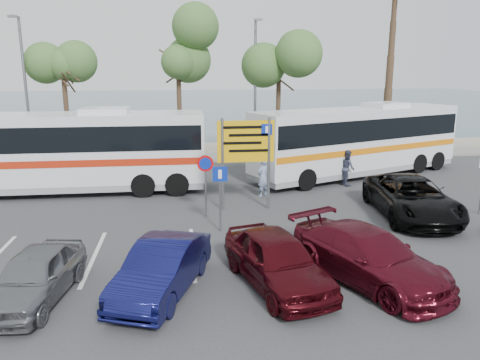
{
  "coord_description": "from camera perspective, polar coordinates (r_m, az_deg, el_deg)",
  "views": [
    {
      "loc": [
        -1.44,
        -14.31,
        5.44
      ],
      "look_at": [
        0.75,
        3.0,
        1.24
      ],
      "focal_mm": 35.0,
      "sensor_mm": 36.0,
      "label": 1
    }
  ],
  "objects": [
    {
      "name": "ground",
      "position": [
        15.38,
        -1.39,
        -7.19
      ],
      "size": [
        120.0,
        120.0,
        0.0
      ],
      "primitive_type": "plane",
      "color": "#363538",
      "rests_on": "ground"
    },
    {
      "name": "kerb_strip",
      "position": [
        28.85,
        -4.23,
        2.77
      ],
      "size": [
        44.0,
        2.4,
        0.15
      ],
      "primitive_type": "cube",
      "color": "gray",
      "rests_on": "ground"
    },
    {
      "name": "seawall",
      "position": [
        30.78,
        -4.44,
        3.87
      ],
      "size": [
        48.0,
        0.8,
        0.6
      ],
      "primitive_type": "cube",
      "color": "gray",
      "rests_on": "ground"
    },
    {
      "name": "sea",
      "position": [
        74.52,
        -6.16,
        9.26
      ],
      "size": [
        140.0,
        140.0,
        0.0
      ],
      "primitive_type": "plane",
      "color": "#3C5661",
      "rests_on": "ground"
    },
    {
      "name": "tree_left",
      "position": [
        29.07,
        -20.88,
        13.79
      ],
      "size": [
        3.2,
        3.2,
        7.2
      ],
      "color": "#382619",
      "rests_on": "kerb_strip"
    },
    {
      "name": "tree_mid",
      "position": [
        28.34,
        -7.62,
        15.87
      ],
      "size": [
        3.2,
        3.2,
        8.0
      ],
      "color": "#382619",
      "rests_on": "kerb_strip"
    },
    {
      "name": "tree_right",
      "position": [
        28.94,
        4.8,
        14.92
      ],
      "size": [
        3.2,
        3.2,
        7.4
      ],
      "color": "#382619",
      "rests_on": "kerb_strip"
    },
    {
      "name": "street_lamp_left",
      "position": [
        29.13,
        -24.75,
        10.66
      ],
      "size": [
        0.45,
        1.15,
        8.01
      ],
      "color": "slate",
      "rests_on": "kerb_strip"
    },
    {
      "name": "street_lamp_right",
      "position": [
        28.19,
        1.89,
        11.81
      ],
      "size": [
        0.45,
        1.15,
        8.01
      ],
      "color": "slate",
      "rests_on": "kerb_strip"
    },
    {
      "name": "direction_sign",
      "position": [
        17.93,
        0.72,
        3.87
      ],
      "size": [
        2.2,
        0.12,
        3.6
      ],
      "color": "slate",
      "rests_on": "ground"
    },
    {
      "name": "sign_no_stop",
      "position": [
        17.16,
        -4.23,
        0.48
      ],
      "size": [
        0.6,
        0.08,
        2.35
      ],
      "color": "slate",
      "rests_on": "ground"
    },
    {
      "name": "sign_parking",
      "position": [
        15.66,
        -2.44,
        -1.16
      ],
      "size": [
        0.5,
        0.07,
        2.25
      ],
      "color": "slate",
      "rests_on": "ground"
    },
    {
      "name": "lane_markings",
      "position": [
        14.38,
        -5.56,
        -8.74
      ],
      "size": [
        12.02,
        4.2,
        0.01
      ],
      "primitive_type": null,
      "color": "silver",
      "rests_on": "ground"
    },
    {
      "name": "coach_bus_left",
      "position": [
        21.92,
        -20.48,
        2.95
      ],
      "size": [
        12.04,
        2.63,
        3.75
      ],
      "color": "silver",
      "rests_on": "ground"
    },
    {
      "name": "coach_bus_right",
      "position": [
        24.67,
        14.17,
        4.42
      ],
      "size": [
        11.88,
        6.83,
        3.68
      ],
      "color": "silver",
      "rests_on": "ground"
    },
    {
      "name": "car_silver_a",
      "position": [
        12.36,
        -23.75,
        -10.61
      ],
      "size": [
        2.03,
        3.84,
        1.24
      ],
      "primitive_type": "imported",
      "rotation": [
        0.0,
        0.0,
        -0.16
      ],
      "color": "slate",
      "rests_on": "ground"
    },
    {
      "name": "car_blue",
      "position": [
        11.84,
        -9.47,
        -10.54
      ],
      "size": [
        2.62,
        4.15,
        1.29
      ],
      "primitive_type": "imported",
      "rotation": [
        0.0,
        0.0,
        -0.35
      ],
      "color": "#0E1043",
      "rests_on": "ground"
    },
    {
      "name": "car_maroon",
      "position": [
        12.72,
        15.34,
        -8.92
      ],
      "size": [
        3.75,
        5.1,
        1.37
      ],
      "primitive_type": "imported",
      "rotation": [
        0.0,
        0.0,
        0.44
      ],
      "color": "#510D19",
      "rests_on": "ground"
    },
    {
      "name": "car_red",
      "position": [
        12.06,
        4.53,
        -9.64
      ],
      "size": [
        2.64,
        4.41,
        1.41
      ],
      "primitive_type": "imported",
      "rotation": [
        0.0,
        0.0,
        0.25
      ],
      "color": "#3F090E",
      "rests_on": "ground"
    },
    {
      "name": "suv_black",
      "position": [
        18.53,
        20.18,
        -2.03
      ],
      "size": [
        3.0,
        5.53,
        1.47
      ],
      "primitive_type": "imported",
      "rotation": [
        0.0,
        0.0,
        -0.11
      ],
      "color": "black",
      "rests_on": "ground"
    },
    {
      "name": "pedestrian_near",
      "position": [
        20.14,
        2.81,
        0.33
      ],
      "size": [
        0.73,
        0.7,
        1.69
      ],
      "primitive_type": "imported",
      "rotation": [
        0.0,
        0.0,
        3.83
      ],
      "color": "#8396BE",
      "rests_on": "ground"
    },
    {
      "name": "pedestrian_far",
      "position": [
        22.67,
        12.91,
        1.49
      ],
      "size": [
        0.72,
        0.88,
        1.69
      ],
      "primitive_type": "imported",
      "rotation": [
        0.0,
        0.0,
        1.68
      ],
      "color": "#393D55",
      "rests_on": "ground"
    }
  ]
}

